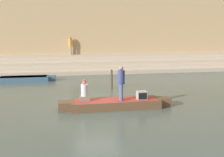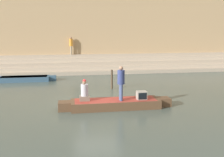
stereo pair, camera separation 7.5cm
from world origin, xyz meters
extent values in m
plane|color=#47544C|center=(0.00, 0.00, 0.00)|extent=(120.00, 120.00, 0.00)
cube|color=tan|center=(0.00, 10.96, 0.16)|extent=(36.00, 2.87, 0.32)
cube|color=#B2A28D|center=(0.00, 11.25, 0.49)|extent=(36.00, 2.30, 0.32)
cube|color=tan|center=(0.00, 11.54, 0.81)|extent=(36.00, 1.72, 0.32)
cube|color=#B2A28D|center=(0.00, 11.82, 1.14)|extent=(36.00, 1.15, 0.32)
cube|color=tan|center=(0.00, 12.11, 1.46)|extent=(36.00, 0.57, 0.32)
cube|color=tan|center=(0.00, 13.00, 4.08)|extent=(34.20, 1.20, 8.17)
cube|color=brown|center=(0.00, 12.38, 0.30)|extent=(34.20, 0.12, 0.60)
cube|color=brown|center=(0.93, -0.66, 0.22)|extent=(4.59, 1.24, 0.44)
cube|color=#993328|center=(0.93, -0.66, 0.41)|extent=(4.22, 1.14, 0.05)
cube|color=brown|center=(3.54, -0.66, 0.22)|extent=(0.64, 0.68, 0.44)
cube|color=brown|center=(-1.69, -0.66, 0.22)|extent=(0.64, 0.68, 0.44)
cylinder|color=olive|center=(0.24, 0.06, 0.34)|extent=(2.78, 0.04, 0.04)
cylinder|color=#3D4C75|center=(1.18, -0.71, 0.87)|extent=(0.15, 0.15, 0.86)
cylinder|color=#3D4C75|center=(1.18, -0.91, 0.87)|extent=(0.15, 0.15, 0.86)
cylinder|color=navy|center=(1.18, -0.81, 1.65)|extent=(0.36, 0.36, 0.71)
sphere|color=#8C664C|center=(1.18, -0.81, 2.11)|extent=(0.20, 0.20, 0.20)
cube|color=#756656|center=(-0.67, -0.57, 0.56)|extent=(0.51, 0.40, 0.25)
cylinder|color=#B2B2BC|center=(-0.67, -0.57, 0.99)|extent=(0.36, 0.36, 0.61)
sphere|color=#8C664C|center=(-0.67, -0.57, 1.40)|extent=(0.20, 0.20, 0.20)
sphere|color=red|center=(-0.67, -0.57, 1.47)|extent=(0.17, 0.17, 0.17)
cube|color=#9E998E|center=(2.29, -0.76, 0.65)|extent=(0.51, 0.41, 0.43)
cube|color=black|center=(2.29, -0.97, 0.65)|extent=(0.43, 0.02, 0.35)
cube|color=#33516B|center=(-4.99, 7.52, 0.19)|extent=(3.85, 1.12, 0.39)
cube|color=beige|center=(-4.99, 7.52, 0.36)|extent=(3.54, 1.02, 0.05)
cube|color=#33516B|center=(-2.80, 7.52, 0.19)|extent=(0.54, 0.62, 0.39)
cylinder|color=#473828|center=(1.43, 3.80, 0.66)|extent=(0.14, 0.14, 1.33)
cylinder|color=gray|center=(-1.26, 12.20, 2.04)|extent=(0.14, 0.14, 0.83)
cylinder|color=gray|center=(-1.26, 12.02, 2.04)|extent=(0.14, 0.14, 0.83)
cylinder|color=orange|center=(-1.26, 12.11, 2.79)|extent=(0.34, 0.34, 0.69)
sphere|color=#8C664C|center=(-1.26, 12.11, 3.24)|extent=(0.20, 0.20, 0.20)
camera|label=1|loc=(-1.38, -13.61, 4.03)|focal=42.00mm
camera|label=2|loc=(-1.31, -13.63, 4.03)|focal=42.00mm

